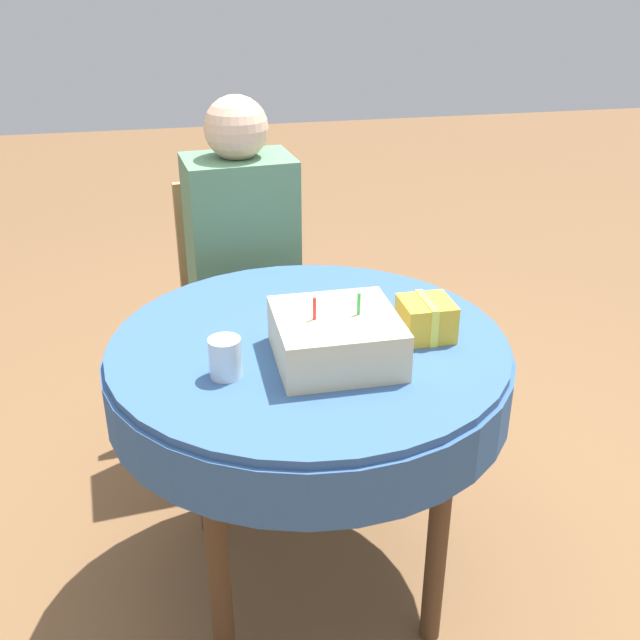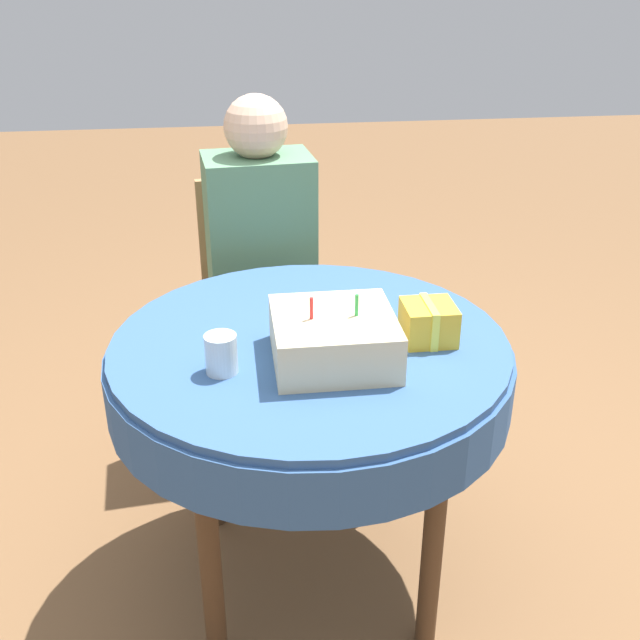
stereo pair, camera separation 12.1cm
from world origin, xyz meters
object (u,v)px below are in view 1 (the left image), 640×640
Objects in this scene: person at (244,252)px; gift_box at (426,318)px; chair at (241,304)px; birthday_cake at (336,338)px; drinking_glass at (225,358)px.

person reaches higher than gift_box.
chair is 0.24m from person.
gift_box is (0.23, 0.07, -0.01)m from birthday_cake.
drinking_glass is 0.71× the size of gift_box.
gift_box reaches higher than drinking_glass.
chair is at bearing 98.15° from birthday_cake.
chair is 0.92m from gift_box.
drinking_glass is at bearing -174.87° from birthday_cake.
birthday_cake is 0.25m from drinking_glass.
drinking_glass is (-0.12, -0.89, 0.30)m from chair.
person is 9.56× the size of gift_box.
person is (0.01, -0.09, 0.22)m from chair.
drinking_glass is at bearing -169.32° from gift_box.
birthday_cake is at bearing -86.79° from person.
chair reaches higher than drinking_glass.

